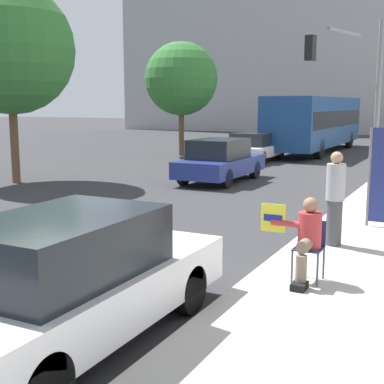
{
  "coord_description": "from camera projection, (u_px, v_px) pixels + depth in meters",
  "views": [
    {
      "loc": [
        4.92,
        -5.41,
        2.7
      ],
      "look_at": [
        0.27,
        3.73,
        1.0
      ],
      "focal_mm": 50.0,
      "sensor_mm": 36.0,
      "label": 1
    }
  ],
  "objects": [
    {
      "name": "car_on_road_midblock",
      "position": [
        255.0,
        147.0,
        25.3
      ],
      "size": [
        1.87,
        4.26,
        1.36
      ],
      "color": "white",
      "rests_on": "ground_plane"
    },
    {
      "name": "seated_protester",
      "position": [
        306.0,
        237.0,
        7.69
      ],
      "size": [
        0.92,
        0.77,
        1.24
      ],
      "rotation": [
        0.0,
        0.0,
        -0.1
      ],
      "color": "#474C56",
      "rests_on": "sidewalk_curb"
    },
    {
      "name": "ground_plane",
      "position": [
        53.0,
        301.0,
        7.39
      ],
      "size": [
        160.0,
        160.0,
        0.0
      ],
      "primitive_type": "plane",
      "color": "#303033"
    },
    {
      "name": "car_on_road_nearest",
      "position": [
        220.0,
        161.0,
        18.6
      ],
      "size": [
        1.78,
        4.21,
        1.5
      ],
      "color": "navy",
      "rests_on": "ground_plane"
    },
    {
      "name": "traffic_light_pole",
      "position": [
        350.0,
        75.0,
        17.44
      ],
      "size": [
        2.62,
        2.38,
        5.17
      ],
      "color": "slate",
      "rests_on": "sidewalk_curb"
    },
    {
      "name": "jogger_on_sidewalk",
      "position": [
        335.0,
        198.0,
        9.68
      ],
      "size": [
        0.34,
        0.34,
        1.72
      ],
      "rotation": [
        0.0,
        0.0,
        2.48
      ],
      "color": "#424247",
      "rests_on": "sidewalk_curb"
    },
    {
      "name": "city_bus_on_road",
      "position": [
        317.0,
        121.0,
        29.93
      ],
      "size": [
        2.57,
        12.18,
        3.05
      ],
      "color": "navy",
      "rests_on": "ground_plane"
    },
    {
      "name": "parked_car_curbside",
      "position": [
        70.0,
        281.0,
        5.95
      ],
      "size": [
        1.72,
        4.41,
        1.51
      ],
      "color": "silver",
      "rests_on": "ground_plane"
    },
    {
      "name": "street_tree_midblock",
      "position": [
        181.0,
        79.0,
        27.63
      ],
      "size": [
        3.78,
        3.78,
        5.87
      ],
      "color": "brown",
      "rests_on": "ground_plane"
    },
    {
      "name": "street_tree_near_curb",
      "position": [
        10.0,
        49.0,
        17.79
      ],
      "size": [
        4.34,
        4.34,
        6.67
      ],
      "color": "brown",
      "rests_on": "ground_plane"
    }
  ]
}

